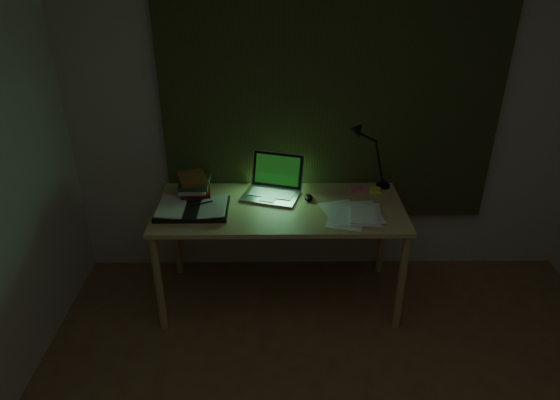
# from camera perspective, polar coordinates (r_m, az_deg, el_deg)

# --- Properties ---
(wall_back) EXTENTS (3.50, 0.00, 2.50)m
(wall_back) POSITION_cam_1_polar(r_m,az_deg,el_deg) (3.35, 5.77, 10.90)
(wall_back) COLOR beige
(wall_back) RESTS_ON ground
(curtain) EXTENTS (2.20, 0.06, 2.00)m
(curtain) POSITION_cam_1_polar(r_m,az_deg,el_deg) (3.26, 6.01, 14.07)
(curtain) COLOR #292D16
(curtain) RESTS_ON wall_back
(desk) EXTENTS (1.56, 0.68, 0.71)m
(desk) POSITION_cam_1_polar(r_m,az_deg,el_deg) (3.32, -0.02, -6.15)
(desk) COLOR tan
(desk) RESTS_ON floor
(laptop) EXTENTS (0.45, 0.48, 0.25)m
(laptop) POSITION_cam_1_polar(r_m,az_deg,el_deg) (3.20, -1.08, 2.32)
(laptop) COLOR silver
(laptop) RESTS_ON desk
(open_textbook) EXTENTS (0.44, 0.32, 0.04)m
(open_textbook) POSITION_cam_1_polar(r_m,az_deg,el_deg) (3.13, -9.97, -0.92)
(open_textbook) COLOR silver
(open_textbook) RESTS_ON desk
(book_stack) EXTENTS (0.22, 0.25, 0.15)m
(book_stack) POSITION_cam_1_polar(r_m,az_deg,el_deg) (3.29, -9.80, 1.63)
(book_stack) COLOR silver
(book_stack) RESTS_ON desk
(loose_papers) EXTENTS (0.38, 0.40, 0.02)m
(loose_papers) POSITION_cam_1_polar(r_m,az_deg,el_deg) (3.06, 8.47, -1.63)
(loose_papers) COLOR white
(loose_papers) RESTS_ON desk
(mouse) EXTENTS (0.06, 0.09, 0.03)m
(mouse) POSITION_cam_1_polar(r_m,az_deg,el_deg) (3.21, 3.30, 0.26)
(mouse) COLOR black
(mouse) RESTS_ON desk
(sticky_yellow) EXTENTS (0.09, 0.09, 0.02)m
(sticky_yellow) POSITION_cam_1_polar(r_m,az_deg,el_deg) (3.39, 10.78, 1.17)
(sticky_yellow) COLOR yellow
(sticky_yellow) RESTS_ON desk
(sticky_pink) EXTENTS (0.09, 0.09, 0.02)m
(sticky_pink) POSITION_cam_1_polar(r_m,az_deg,el_deg) (3.38, 8.85, 1.21)
(sticky_pink) COLOR #F05D87
(sticky_pink) RESTS_ON desk
(desk_lamp) EXTENTS (0.37, 0.31, 0.49)m
(desk_lamp) POSITION_cam_1_polar(r_m,az_deg,el_deg) (3.36, 12.05, 5.24)
(desk_lamp) COLOR black
(desk_lamp) RESTS_ON desk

